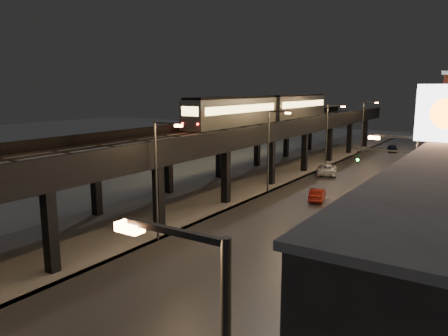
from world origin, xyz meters
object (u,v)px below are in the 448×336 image
Objects in this scene: car_near_white at (317,195)px; car_far_white at (392,148)px; subway_train at (269,108)px; sign_citgo at (444,147)px; car_onc_white at (406,178)px; car_onc_dark at (366,226)px; car_mid_silver at (327,170)px; car_onc_red at (448,156)px.

car_far_white is at bearing -102.86° from car_near_white.
sign_citgo is at bearing -53.34° from subway_train.
car_onc_dark is at bearing -87.52° from car_onc_white.
car_mid_silver reaches higher than car_onc_red.
car_mid_silver is 26.67m from car_far_white.
car_onc_white is 0.38× the size of sign_citgo.
subway_train is 31.89m from car_onc_dark.
car_onc_dark is (8.28, -47.54, -0.01)m from car_far_white.
car_onc_red reaches higher than car_near_white.
car_onc_white is at bearing -95.67° from car_onc_red.
car_onc_white is (5.83, 13.95, -0.01)m from car_near_white.
car_near_white is 0.74× the size of car_mid_silver.
car_mid_silver is 39.15m from sign_citgo.
car_mid_silver is 1.39× the size of car_onc_red.
car_mid_silver is 1.35× the size of car_far_white.
car_onc_dark is at bearing 117.86° from car_near_white.
sign_citgo is at bearing 98.23° from car_mid_silver.
sign_citgo is at bearing -84.21° from car_onc_red.
car_onc_white is at bearing 88.79° from car_far_white.
car_onc_red is 0.33× the size of sign_citgo.
car_onc_red is at bearing -117.78° from car_near_white.
subway_train reaches higher than car_onc_dark.
car_near_white is 36.27m from car_onc_red.
car_mid_silver is at bearing 116.68° from sign_citgo.
subway_train is 9.65× the size of car_near_white.
car_onc_red is at bearing 137.21° from car_far_white.
car_near_white is at bearing 75.31° from car_far_white.
sign_citgo is at bearing -78.29° from car_onc_white.
car_mid_silver is (9.81, -2.06, -7.71)m from subway_train.
car_near_white is 0.89× the size of car_onc_white.
car_far_white reaches higher than car_onc_dark.
car_mid_silver is 24.97m from car_onc_red.
car_onc_dark reaches higher than car_onc_white.
car_far_white is 10.59m from car_onc_red.
car_mid_silver is at bearing -118.28° from car_onc_red.
car_onc_dark is at bearing -91.10° from car_onc_red.
car_onc_red reaches higher than car_onc_white.
car_near_white reaches higher than car_onc_white.
subway_train is at bearing 174.93° from car_onc_white.
car_onc_white is at bearing -4.61° from subway_train.
car_near_white is at bearing 87.60° from car_mid_silver.
car_mid_silver is 1.21× the size of car_onc_white.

